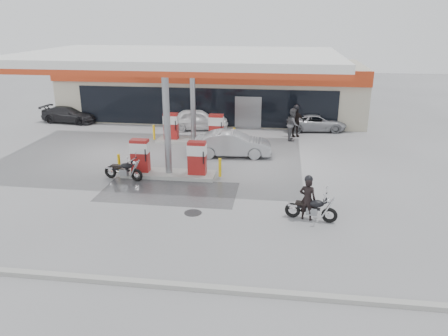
# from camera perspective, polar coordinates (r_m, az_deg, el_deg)

# --- Properties ---
(ground) EXTENTS (90.00, 90.00, 0.00)m
(ground) POSITION_cam_1_polar(r_m,az_deg,el_deg) (19.60, -8.64, -3.02)
(ground) COLOR gray
(ground) RESTS_ON ground
(wet_patch) EXTENTS (6.00, 3.00, 0.00)m
(wet_patch) POSITION_cam_1_polar(r_m,az_deg,el_deg) (19.47, -7.22, -3.10)
(wet_patch) COLOR #4C4C4F
(wet_patch) RESTS_ON ground
(drain_cover) EXTENTS (0.70, 0.70, 0.01)m
(drain_cover) POSITION_cam_1_polar(r_m,az_deg,el_deg) (17.36, -4.08, -5.86)
(drain_cover) COLOR #38383A
(drain_cover) RESTS_ON ground
(kerb) EXTENTS (28.00, 0.25, 0.15)m
(kerb) POSITION_cam_1_polar(r_m,az_deg,el_deg) (13.75, -16.91, -13.69)
(kerb) COLOR gray
(kerb) RESTS_ON ground
(store_building) EXTENTS (22.00, 8.22, 4.00)m
(store_building) POSITION_cam_1_polar(r_m,az_deg,el_deg) (34.14, -1.33, 10.26)
(store_building) COLOR #B6AF99
(store_building) RESTS_ON ground
(canopy) EXTENTS (16.00, 10.02, 5.51)m
(canopy) POSITION_cam_1_polar(r_m,az_deg,el_deg) (23.08, -5.80, 13.99)
(canopy) COLOR silver
(canopy) RESTS_ON ground
(pump_island_near) EXTENTS (5.14, 1.30, 1.78)m
(pump_island_near) POSITION_cam_1_polar(r_m,az_deg,el_deg) (21.16, -7.25, 0.79)
(pump_island_near) COLOR #9E9E99
(pump_island_near) RESTS_ON ground
(pump_island_far) EXTENTS (5.14, 1.30, 1.78)m
(pump_island_far) POSITION_cam_1_polar(r_m,az_deg,el_deg) (26.76, -4.00, 4.84)
(pump_island_far) COLOR #9E9E99
(pump_island_far) RESTS_ON ground
(main_motorcycle) EXTENTS (1.99, 0.84, 1.03)m
(main_motorcycle) POSITION_cam_1_polar(r_m,az_deg,el_deg) (16.89, 11.41, -5.28)
(main_motorcycle) COLOR black
(main_motorcycle) RESTS_ON ground
(biker_main) EXTENTS (0.69, 0.53, 1.69)m
(biker_main) POSITION_cam_1_polar(r_m,az_deg,el_deg) (16.75, 10.84, -4.00)
(biker_main) COLOR black
(biker_main) RESTS_ON ground
(parked_motorcycle) EXTENTS (2.01, 0.81, 1.03)m
(parked_motorcycle) POSITION_cam_1_polar(r_m,az_deg,el_deg) (21.11, -12.94, -0.33)
(parked_motorcycle) COLOR black
(parked_motorcycle) RESTS_ON ground
(sedan_white) EXTENTS (4.35, 2.39, 1.40)m
(sedan_white) POSITION_cam_1_polar(r_m,az_deg,el_deg) (29.88, -3.43, 6.37)
(sedan_white) COLOR white
(sedan_white) RESTS_ON ground
(attendant) EXTENTS (0.77, 0.98, 2.00)m
(attendant) POSITION_cam_1_polar(r_m,az_deg,el_deg) (27.47, 8.99, 5.66)
(attendant) COLOR #525357
(attendant) RESTS_ON ground
(hatchback_silver) EXTENTS (4.32, 1.79, 1.39)m
(hatchback_silver) POSITION_cam_1_polar(r_m,az_deg,el_deg) (24.06, 1.14, 3.19)
(hatchback_silver) COLOR #9A9CA1
(hatchback_silver) RESTS_ON ground
(parked_car_left) EXTENTS (4.26, 2.12, 1.19)m
(parked_car_left) POSITION_cam_1_polar(r_m,az_deg,el_deg) (33.81, -19.53, 6.63)
(parked_car_left) COLOR black
(parked_car_left) RESTS_ON ground
(parked_car_right) EXTENTS (4.19, 2.27, 1.11)m
(parked_car_right) POSITION_cam_1_polar(r_m,az_deg,el_deg) (30.23, 11.96, 5.85)
(parked_car_right) COLOR #A4A6AC
(parked_car_right) RESTS_ON ground
(biker_walking) EXTENTS (1.22, 0.84, 1.93)m
(biker_walking) POSITION_cam_1_polar(r_m,az_deg,el_deg) (28.31, 9.33, 5.97)
(biker_walking) COLOR black
(biker_walking) RESTS_ON ground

